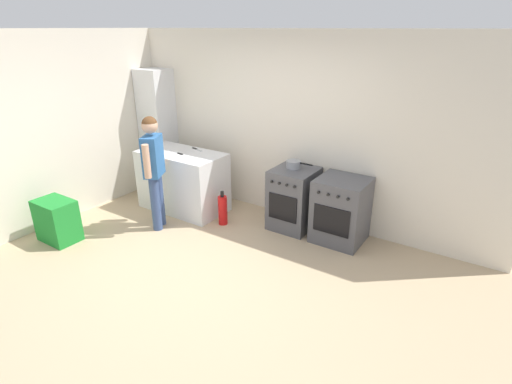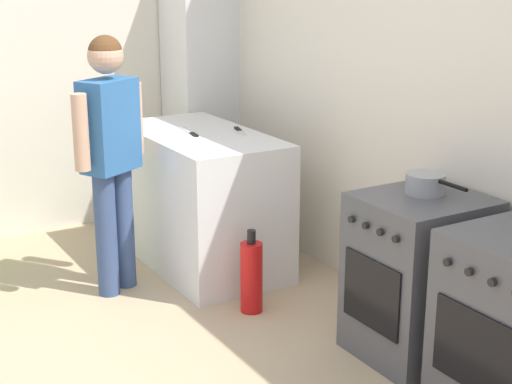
{
  "view_description": "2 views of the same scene",
  "coord_description": "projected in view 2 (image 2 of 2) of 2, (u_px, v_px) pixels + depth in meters",
  "views": [
    {
      "loc": [
        2.68,
        -2.92,
        2.62
      ],
      "look_at": [
        0.3,
        0.72,
        0.81
      ],
      "focal_mm": 28.0,
      "sensor_mm": 36.0,
      "label": 1
    },
    {
      "loc": [
        3.11,
        -1.02,
        1.98
      ],
      "look_at": [
        -0.06,
        0.86,
        0.88
      ],
      "focal_mm": 55.0,
      "sensor_mm": 36.0,
      "label": 2
    }
  ],
  "objects": [
    {
      "name": "knife_chef",
      "position": [
        190.0,
        132.0,
        5.08
      ],
      "size": [
        0.31,
        0.08,
        0.01
      ],
      "color": "silver",
      "rests_on": "counter_unit"
    },
    {
      "name": "side_wall_left",
      "position": [
        20.0,
        58.0,
        5.6
      ],
      "size": [
        0.1,
        3.1,
        2.6
      ],
      "primitive_type": "cube",
      "color": "silver",
      "rests_on": "ground"
    },
    {
      "name": "fire_extinguisher",
      "position": [
        251.0,
        276.0,
        4.53
      ],
      "size": [
        0.13,
        0.13,
        0.5
      ],
      "color": "red",
      "rests_on": "ground"
    },
    {
      "name": "back_wall",
      "position": [
        436.0,
        91.0,
        4.21
      ],
      "size": [
        6.0,
        0.1,
        2.6
      ],
      "primitive_type": "cube",
      "color": "silver",
      "rests_on": "ground"
    },
    {
      "name": "pot",
      "position": [
        426.0,
        184.0,
        3.91
      ],
      "size": [
        0.38,
        0.2,
        0.1
      ],
      "color": "gray",
      "rests_on": "oven_left"
    },
    {
      "name": "oven_left",
      "position": [
        418.0,
        277.0,
        3.99
      ],
      "size": [
        0.56,
        0.62,
        0.85
      ],
      "color": "#4C4C51",
      "rests_on": "ground"
    },
    {
      "name": "larder_cabinet",
      "position": [
        200.0,
        91.0,
        6.06
      ],
      "size": [
        0.48,
        0.44,
        2.0
      ],
      "primitive_type": "cube",
      "color": "silver",
      "rests_on": "ground"
    },
    {
      "name": "person",
      "position": [
        110.0,
        145.0,
        4.63
      ],
      "size": [
        0.34,
        0.51,
        1.57
      ],
      "color": "#384C7A",
      "rests_on": "ground"
    },
    {
      "name": "counter_unit",
      "position": [
        201.0,
        199.0,
        5.2
      ],
      "size": [
        1.3,
        0.7,
        0.9
      ],
      "primitive_type": "cube",
      "color": "silver",
      "rests_on": "ground"
    },
    {
      "name": "knife_utility",
      "position": [
        240.0,
        131.0,
        5.11
      ],
      "size": [
        0.25,
        0.1,
        0.01
      ],
      "color": "silver",
      "rests_on": "counter_unit"
    }
  ]
}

